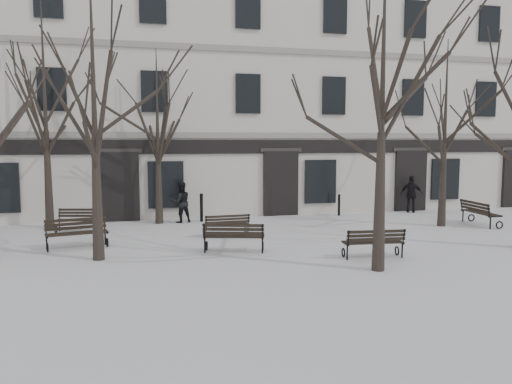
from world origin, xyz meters
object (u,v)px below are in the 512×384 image
object	(u,v)px
bench_0	(77,232)
bench_5	(479,212)
bench_4	(226,224)
tree_1	(93,74)
bench_2	(374,242)
bench_1	(234,236)
tree_2	(383,62)
bench_3	(80,219)

from	to	relation	value
bench_0	bench_5	world-z (taller)	bench_5
bench_4	tree_1	bearing A→B (deg)	27.58
bench_2	bench_4	distance (m)	5.48
tree_1	bench_1	xyz separation A→B (m)	(3.90, 0.03, -4.66)
bench_0	bench_5	bearing A→B (deg)	-9.36
tree_2	bench_2	bearing A→B (deg)	68.04
tree_1	bench_4	bearing A→B (deg)	31.65
bench_3	bench_0	bearing A→B (deg)	-72.84
bench_0	bench_1	distance (m)	4.99
tree_1	bench_5	bearing A→B (deg)	9.96
tree_2	bench_0	size ratio (longest dim) A/B	4.39
bench_0	bench_3	size ratio (longest dim) A/B	1.09
bench_4	bench_5	world-z (taller)	bench_5
bench_5	tree_1	bearing A→B (deg)	104.24
tree_1	bench_5	world-z (taller)	tree_1
bench_4	bench_5	xyz separation A→B (m)	(10.24, -0.02, 0.09)
tree_2	tree_1	bearing A→B (deg)	157.61
bench_2	bench_4	xyz separation A→B (m)	(-3.52, 4.20, -0.03)
bench_0	bench_3	bearing A→B (deg)	81.84
bench_1	bench_0	bearing A→B (deg)	-4.28
bench_1	bench_2	size ratio (longest dim) A/B	1.08
bench_0	bench_2	distance (m)	9.10
tree_2	bench_2	distance (m)	5.03
tree_2	bench_3	distance (m)	12.19
bench_0	bench_1	xyz separation A→B (m)	(4.67, -1.76, -0.01)
tree_2	bench_3	xyz separation A→B (m)	(-8.11, 7.71, -4.85)
tree_2	bench_4	size ratio (longest dim) A/B	5.17
bench_0	bench_4	world-z (taller)	bench_0
bench_2	bench_5	world-z (taller)	bench_5
tree_1	tree_2	xyz separation A→B (m)	(7.13, -2.94, 0.15)
bench_2	bench_4	size ratio (longest dim) A/B	1.08
tree_2	bench_0	xyz separation A→B (m)	(-7.90, 4.73, -4.81)
bench_5	bench_4	bearing A→B (deg)	94.16
tree_2	bench_1	size ratio (longest dim) A/B	4.42
bench_1	tree_2	bearing A→B (deg)	153.71
tree_1	bench_2	world-z (taller)	tree_1
bench_4	bench_3	bearing A→B (deg)	-27.57
bench_3	bench_5	bearing A→B (deg)	4.87
bench_3	tree_2	bearing A→B (deg)	-30.35
tree_1	bench_3	bearing A→B (deg)	101.58
tree_2	bench_2	world-z (taller)	tree_2
tree_1	bench_1	bearing A→B (deg)	0.49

